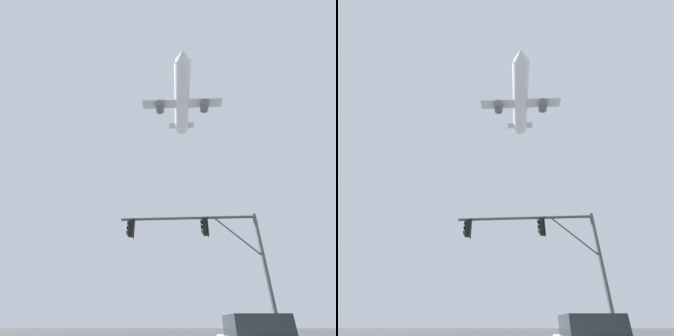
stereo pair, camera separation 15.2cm
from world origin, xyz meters
TOP-DOWN VIEW (x-y plane):
  - signal_pole_near at (2.81, 7.35)m, footprint 7.52×0.63m
  - airplane at (3.45, 30.74)m, footprint 18.27×23.65m

SIDE VIEW (x-z plane):
  - signal_pole_near at x=2.81m, z-range 1.68..8.09m
  - airplane at x=3.45m, z-range 40.81..47.29m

